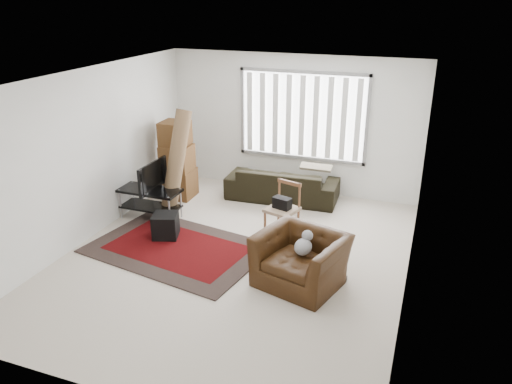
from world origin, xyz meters
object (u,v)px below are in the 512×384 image
Objects in this scene: sofa at (282,179)px; side_chair at (283,207)px; tv_stand at (150,197)px; armchair at (301,256)px; moving_boxes at (177,163)px.

side_chair is (0.45, -1.43, 0.08)m from sofa.
armchair reaches higher than tv_stand.
side_chair is (2.40, -0.85, -0.21)m from moving_boxes.
tv_stand is 0.51× the size of sofa.
tv_stand is 0.73× the size of moving_boxes.
armchair reaches higher than sofa.
tv_stand is at bearing 175.16° from armchair.
sofa is at bearing 128.00° from armchair.
tv_stand is at bearing 37.38° from sofa.
moving_boxes reaches higher than side_chair.
moving_boxes is 1.11× the size of armchair.
tv_stand is 2.39m from side_chair.
tv_stand is 1.11m from moving_boxes.
moving_boxes is 2.06m from sofa.
sofa is (1.96, 0.57, -0.29)m from moving_boxes.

